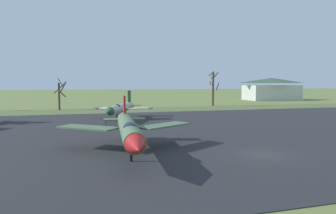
# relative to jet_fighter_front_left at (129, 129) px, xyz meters

# --- Properties ---
(ground_plane) EXTENTS (600.00, 600.00, 0.00)m
(ground_plane) POSITION_rel_jet_fighter_front_left_xyz_m (10.51, -3.18, -2.13)
(ground_plane) COLOR olive
(asphalt_apron) EXTENTS (100.75, 46.98, 0.05)m
(asphalt_apron) POSITION_rel_jet_fighter_front_left_xyz_m (10.51, 10.92, -2.11)
(asphalt_apron) COLOR #28282B
(asphalt_apron) RESTS_ON ground
(grass_verge_strip) EXTENTS (160.75, 12.00, 0.06)m
(grass_verge_strip) POSITION_rel_jet_fighter_front_left_xyz_m (10.51, 40.41, -2.10)
(grass_verge_strip) COLOR #576637
(grass_verge_strip) RESTS_ON ground
(jet_fighter_front_left) EXTENTS (12.31, 15.37, 4.61)m
(jet_fighter_front_left) POSITION_rel_jet_fighter_front_left_xyz_m (0.00, 0.00, 0.00)
(jet_fighter_front_left) COLOR #4C6B47
(jet_fighter_front_left) RESTS_ON ground
(jet_fighter_front_right) EXTENTS (9.58, 13.16, 4.66)m
(jet_fighter_front_right) POSITION_rel_jet_fighter_front_left_xyz_m (1.95, 23.27, -0.16)
(jet_fighter_front_right) COLOR #B7B293
(jet_fighter_front_right) RESTS_ON ground
(info_placard_front_right) EXTENTS (0.62, 0.29, 1.05)m
(info_placard_front_right) POSITION_rel_jet_fighter_front_left_xyz_m (-0.90, 16.25, -1.45)
(info_placard_front_right) COLOR black
(info_placard_front_right) RESTS_ON ground
(bare_tree_left_of_center) EXTENTS (2.94, 3.15, 7.11)m
(bare_tree_left_of_center) POSITION_rel_jet_fighter_front_left_xyz_m (-9.17, 44.91, 1.47)
(bare_tree_left_of_center) COLOR #42382D
(bare_tree_left_of_center) RESTS_ON ground
(bare_tree_center) EXTENTS (2.61, 2.98, 9.30)m
(bare_tree_center) POSITION_rel_jet_fighter_front_left_xyz_m (29.32, 48.46, 2.83)
(bare_tree_center) COLOR #42382D
(bare_tree_center) RESTS_ON ground
(visitor_building) EXTENTS (19.88, 11.79, 8.04)m
(visitor_building) POSITION_rel_jet_fighter_front_left_xyz_m (61.82, 69.07, 1.75)
(visitor_building) COLOR beige
(visitor_building) RESTS_ON ground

